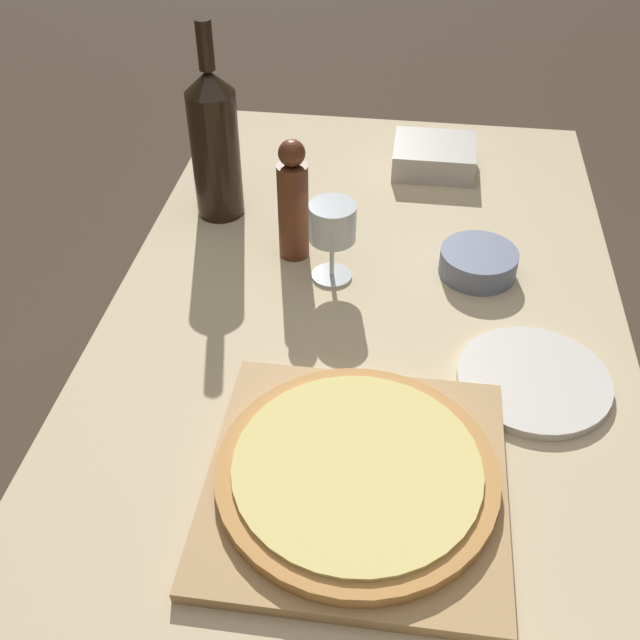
# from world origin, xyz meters

# --- Properties ---
(dining_table) EXTENTS (0.83, 1.77, 0.78)m
(dining_table) POSITION_xyz_m (0.00, 0.00, 0.69)
(dining_table) COLOR #CCB78E
(dining_table) RESTS_ON ground_plane
(cutting_board) EXTENTS (0.37, 0.37, 0.02)m
(cutting_board) POSITION_xyz_m (0.02, -0.17, 0.79)
(cutting_board) COLOR tan
(cutting_board) RESTS_ON dining_table
(pizza) EXTENTS (0.35, 0.35, 0.02)m
(pizza) POSITION_xyz_m (0.02, -0.17, 0.81)
(pizza) COLOR #C68947
(pizza) RESTS_ON cutting_board
(wine_bottle) EXTENTS (0.09, 0.09, 0.36)m
(wine_bottle) POSITION_xyz_m (-0.30, 0.44, 0.92)
(wine_bottle) COLOR black
(wine_bottle) RESTS_ON dining_table
(pepper_mill) EXTENTS (0.05, 0.05, 0.22)m
(pepper_mill) POSITION_xyz_m (-0.14, 0.33, 0.88)
(pepper_mill) COLOR #5B2D19
(pepper_mill) RESTS_ON dining_table
(wine_glass) EXTENTS (0.08, 0.08, 0.14)m
(wine_glass) POSITION_xyz_m (-0.07, 0.27, 0.88)
(wine_glass) COLOR silver
(wine_glass) RESTS_ON dining_table
(small_bowl) EXTENTS (0.13, 0.13, 0.05)m
(small_bowl) POSITION_xyz_m (0.18, 0.31, 0.80)
(small_bowl) COLOR slate
(small_bowl) RESTS_ON dining_table
(dinner_plate) EXTENTS (0.22, 0.22, 0.01)m
(dinner_plate) POSITION_xyz_m (0.26, 0.05, 0.78)
(dinner_plate) COLOR silver
(dinner_plate) RESTS_ON dining_table
(food_container) EXTENTS (0.17, 0.15, 0.05)m
(food_container) POSITION_xyz_m (0.10, 0.67, 0.80)
(food_container) COLOR #BCB7AD
(food_container) RESTS_ON dining_table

